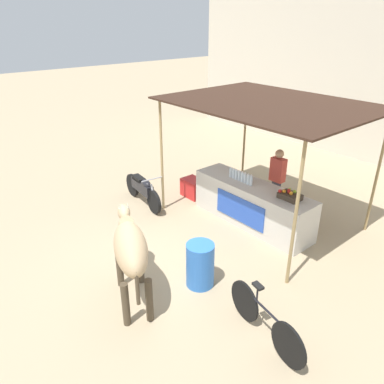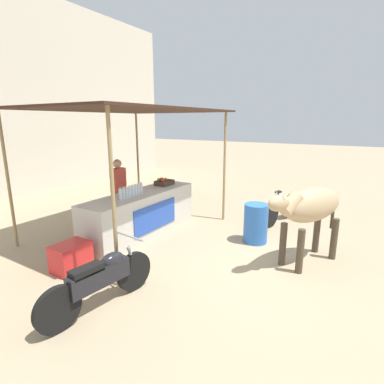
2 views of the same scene
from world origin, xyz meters
name	(u,v)px [view 2 (image 2 of 2)]	position (x,y,z in m)	size (l,w,h in m)	color
ground_plane	(230,255)	(0.00, 0.00, 0.00)	(60.00, 60.00, 0.00)	tan
stall_counter	(142,213)	(0.00, 2.20, 0.48)	(3.00, 0.82, 0.96)	beige
stall_awning	(127,114)	(0.00, 2.50, 2.65)	(4.20, 3.20, 2.77)	#382319
water_bottle_row	(131,191)	(-0.35, 2.15, 1.07)	(0.70, 0.07, 0.25)	silver
fruit_crate	(164,182)	(0.94, 2.25, 1.03)	(0.44, 0.32, 0.18)	#3F3326
vendor_behind_counter	(119,193)	(0.07, 2.95, 0.85)	(0.34, 0.22, 1.65)	#383842
cooler_box	(71,257)	(-1.96, 2.10, 0.24)	(0.60, 0.44, 0.48)	red
water_barrel	(256,223)	(0.89, -0.17, 0.42)	(0.50, 0.50, 0.83)	blue
cow	(310,208)	(0.46, -1.28, 1.03)	(1.80, 1.10, 1.44)	tan
motorcycle_parked	(101,279)	(-2.42, 0.82, 0.43)	(1.80, 0.55, 0.90)	black
bicycle_leaning	(281,209)	(2.45, -0.28, 0.35)	(1.64, 0.36, 0.85)	black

